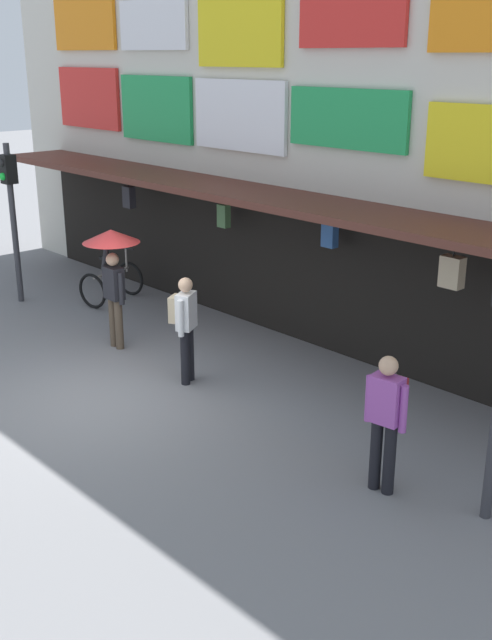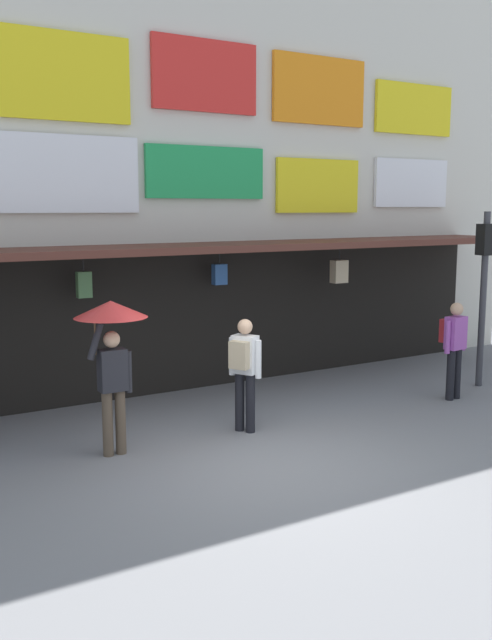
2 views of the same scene
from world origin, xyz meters
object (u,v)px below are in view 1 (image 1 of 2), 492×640
(traffic_light_near, at_px, (11,198))
(pedestrian_in_red, at_px, (386,413))
(pedestrian_with_umbrella, at_px, (112,255))
(pedestrian_in_green, at_px, (185,322))
(bicycle_parked, at_px, (112,283))

(traffic_light_near, height_order, pedestrian_in_red, traffic_light_near)
(pedestrian_with_umbrella, height_order, pedestrian_in_red, pedestrian_with_umbrella)
(traffic_light_near, distance_m, pedestrian_in_green, 5.68)
(pedestrian_with_umbrella, bearing_deg, pedestrian_in_red, -3.31)
(traffic_light_near, distance_m, pedestrian_in_red, 9.65)
(bicycle_parked, bearing_deg, traffic_light_near, -133.37)
(traffic_light_near, bearing_deg, pedestrian_in_green, -0.85)
(pedestrian_in_red, bearing_deg, bicycle_parked, 168.00)
(pedestrian_in_green, height_order, pedestrian_in_red, same)
(bicycle_parked, distance_m, pedestrian_in_red, 8.48)
(traffic_light_near, distance_m, bicycle_parked, 2.58)
(pedestrian_with_umbrella, height_order, pedestrian_in_green, pedestrian_with_umbrella)
(traffic_light_near, relative_size, pedestrian_with_umbrella, 1.54)
(pedestrian_with_umbrella, bearing_deg, bicycle_parked, 148.15)
(bicycle_parked, xyz_separation_m, pedestrian_with_umbrella, (2.27, -1.41, 1.25))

